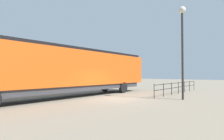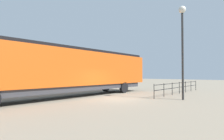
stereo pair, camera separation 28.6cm
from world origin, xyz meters
The scene contains 4 objects.
ground_plane centered at (0.00, 0.00, 0.00)m, with size 120.00×120.00×0.00m, color gray.
locomotive centered at (-3.56, -1.27, 2.32)m, with size 2.89×18.79×4.12m.
lamp_post centered at (4.26, 2.89, 5.06)m, with size 0.55×0.55×7.12m.
platform_fence centered at (2.38, 7.07, 0.75)m, with size 0.05×10.43×1.16m.
Camera 2 is at (9.33, -11.09, 1.91)m, focal length 29.53 mm.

